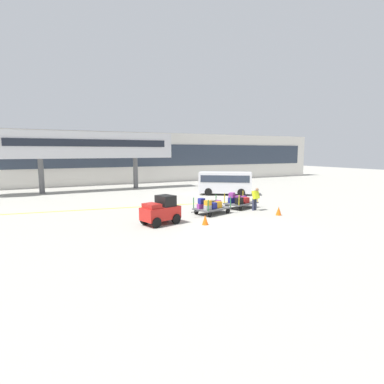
% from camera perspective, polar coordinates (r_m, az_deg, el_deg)
% --- Properties ---
extents(ground_plane, '(120.00, 120.00, 0.00)m').
position_cam_1_polar(ground_plane, '(16.23, 7.84, -6.88)').
color(ground_plane, '#9E9B91').
extents(apron_lead_line, '(18.52, 3.01, 0.01)m').
position_cam_1_polar(apron_lead_line, '(22.84, -10.07, -2.74)').
color(apron_lead_line, yellow).
rests_on(apron_lead_line, ground_plane).
extents(terminal_building, '(62.31, 2.51, 6.41)m').
position_cam_1_polar(terminal_building, '(39.89, -14.02, 6.11)').
color(terminal_building, silver).
rests_on(terminal_building, ground_plane).
extents(jet_bridge, '(18.99, 3.00, 5.94)m').
position_cam_1_polar(jet_bridge, '(33.05, -21.23, 8.00)').
color(jet_bridge, silver).
rests_on(jet_bridge, ground_plane).
extents(baggage_tug, '(2.32, 1.71, 1.58)m').
position_cam_1_polar(baggage_tug, '(17.22, -5.75, -3.45)').
color(baggage_tug, red).
rests_on(baggage_tug, ground_plane).
extents(baggage_cart_lead, '(3.08, 1.99, 1.10)m').
position_cam_1_polar(baggage_cart_lead, '(19.99, 3.51, -2.60)').
color(baggage_cart_lead, '#4C4C4F').
rests_on(baggage_cart_lead, ground_plane).
extents(baggage_cart_middle, '(3.08, 1.99, 1.14)m').
position_cam_1_polar(baggage_cart_middle, '(22.20, 8.79, -1.67)').
color(baggage_cart_middle, '#4C4C4F').
rests_on(baggage_cart_middle, ground_plane).
extents(baggage_handler, '(0.43, 0.46, 1.56)m').
position_cam_1_polar(baggage_handler, '(21.51, 11.60, -1.08)').
color(baggage_handler, '#2D334C').
rests_on(baggage_handler, ground_plane).
extents(shuttle_van, '(5.03, 4.28, 2.10)m').
position_cam_1_polar(shuttle_van, '(29.05, 6.11, 1.96)').
color(shuttle_van, silver).
rests_on(shuttle_van, ground_plane).
extents(safety_cone_near, '(0.36, 0.36, 0.55)m').
position_cam_1_polar(safety_cone_near, '(20.34, 15.69, -3.38)').
color(safety_cone_near, '#EA590F').
rests_on(safety_cone_near, ground_plane).
extents(safety_cone_far, '(0.36, 0.36, 0.55)m').
position_cam_1_polar(safety_cone_far, '(17.06, 2.45, -5.16)').
color(safety_cone_far, '#EA590F').
rests_on(safety_cone_far, ground_plane).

